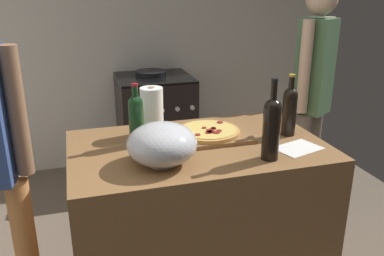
{
  "coord_description": "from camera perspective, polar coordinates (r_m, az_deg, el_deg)",
  "views": [
    {
      "loc": [
        -0.45,
        -1.04,
        1.68
      ],
      "look_at": [
        0.1,
        0.8,
        0.99
      ],
      "focal_mm": 37.95,
      "sensor_mm": 36.0,
      "label": 1
    }
  ],
  "objects": [
    {
      "name": "wine_bottle_green",
      "position": [
        2.11,
        13.54,
        2.64
      ],
      "size": [
        0.07,
        0.07,
        0.32
      ],
      "color": "black",
      "rests_on": "counter"
    },
    {
      "name": "paper_towel_roll",
      "position": [
        2.07,
        -5.65,
        2.32
      ],
      "size": [
        0.12,
        0.12,
        0.25
      ],
      "color": "white",
      "rests_on": "counter"
    },
    {
      "name": "wine_bottle_dark",
      "position": [
        1.94,
        -7.86,
        1.42
      ],
      "size": [
        0.07,
        0.07,
        0.3
      ],
      "color": "#143819",
      "rests_on": "counter"
    },
    {
      "name": "person_in_red",
      "position": [
        2.89,
        16.53,
        4.61
      ],
      "size": [
        0.32,
        0.27,
        1.68
      ],
      "color": "slate",
      "rests_on": "ground_plane"
    },
    {
      "name": "kitchen_wall_rear",
      "position": [
        3.85,
        -10.02,
        13.79
      ],
      "size": [
        4.22,
        0.1,
        2.6
      ],
      "primitive_type": "cube",
      "color": "beige",
      "rests_on": "ground_plane"
    },
    {
      "name": "counter",
      "position": [
        2.19,
        0.77,
        -13.79
      ],
      "size": [
        1.23,
        0.76,
        0.94
      ],
      "primitive_type": "cube",
      "color": "olive",
      "rests_on": "ground_plane"
    },
    {
      "name": "wine_bottle_amber",
      "position": [
        1.79,
        11.11,
        0.28
      ],
      "size": [
        0.08,
        0.08,
        0.36
      ],
      "color": "black",
      "rests_on": "counter"
    },
    {
      "name": "cutting_board",
      "position": [
        2.06,
        2.3,
        -0.97
      ],
      "size": [
        0.4,
        0.32,
        0.02
      ],
      "primitive_type": "cube",
      "color": "olive",
      "rests_on": "counter"
    },
    {
      "name": "ground_plane",
      "position": [
        2.97,
        -5.04,
        -15.02
      ],
      "size": [
        4.22,
        3.32,
        0.02
      ],
      "primitive_type": "cube",
      "color": "#6B5B4C"
    },
    {
      "name": "pizza",
      "position": [
        2.05,
        2.32,
        -0.43
      ],
      "size": [
        0.32,
        0.32,
        0.03
      ],
      "color": "tan",
      "rests_on": "cutting_board"
    },
    {
      "name": "mixing_bowl",
      "position": [
        1.73,
        -4.24,
        -2.26
      ],
      "size": [
        0.3,
        0.3,
        0.18
      ],
      "color": "#B2B2B7",
      "rests_on": "counter"
    },
    {
      "name": "stove",
      "position": [
        3.68,
        -5.14,
        0.33
      ],
      "size": [
        0.64,
        0.61,
        0.96
      ],
      "color": "black",
      "rests_on": "ground_plane"
    },
    {
      "name": "recipe_sheet",
      "position": [
        1.98,
        14.67,
        -2.76
      ],
      "size": [
        0.24,
        0.21,
        0.0
      ],
      "primitive_type": "cube",
      "rotation": [
        0.0,
        0.0,
        0.3
      ],
      "color": "white",
      "rests_on": "counter"
    }
  ]
}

